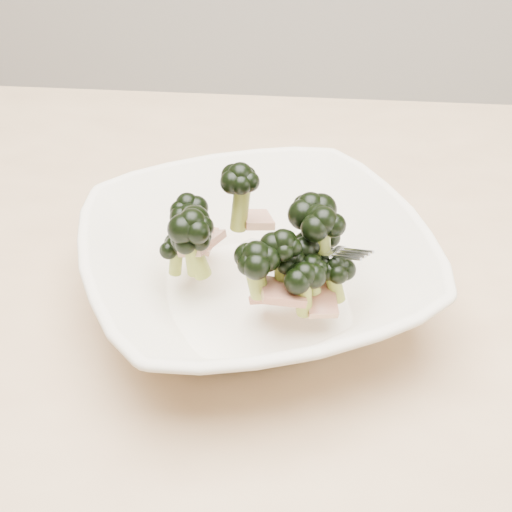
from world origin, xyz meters
name	(u,v)px	position (x,y,z in m)	size (l,w,h in m)	color
dining_table	(232,342)	(0.00, 0.00, 0.65)	(1.20, 0.80, 0.75)	tan
broccoli_dish	(257,264)	(0.03, -0.04, 0.79)	(0.39, 0.39, 0.13)	#F5E8CF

